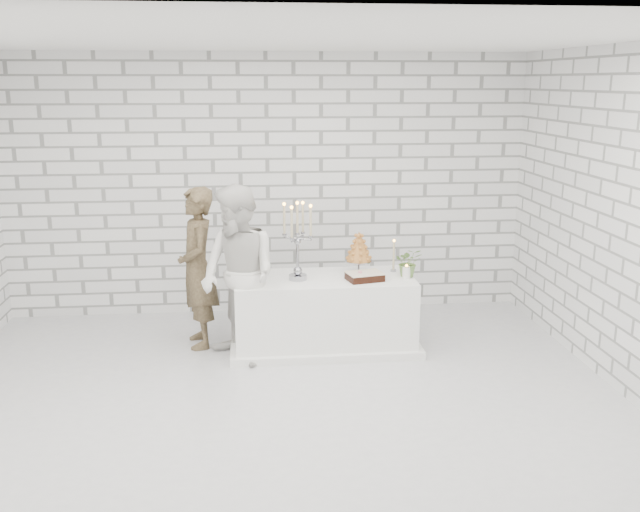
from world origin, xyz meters
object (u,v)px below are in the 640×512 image
at_px(groom, 198,268).
at_px(candelabra, 298,241).
at_px(cake_table, 324,313).
at_px(bride, 239,276).
at_px(croquembouche, 359,252).

height_order(groom, candelabra, groom).
relative_size(cake_table, groom, 1.09).
xyz_separation_m(cake_table, groom, (-1.28, 0.21, 0.45)).
xyz_separation_m(groom, bride, (0.42, -0.49, 0.04)).
relative_size(cake_table, croquembouche, 4.05).
distance_m(cake_table, candelabra, 0.82).
height_order(groom, bride, bride).
bearing_deg(candelabra, groom, 165.46).
bearing_deg(cake_table, groom, 170.72).
height_order(cake_table, groom, groom).
height_order(candelabra, croquembouche, candelabra).
bearing_deg(bride, candelabra, 73.28).
distance_m(groom, candelabra, 1.08).
bearing_deg(croquembouche, bride, -161.97).
bearing_deg(groom, candelabra, 64.11).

